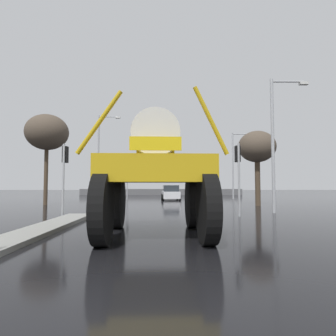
# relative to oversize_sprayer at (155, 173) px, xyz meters

# --- Properties ---
(ground_plane) EXTENTS (120.00, 120.00, 0.00)m
(ground_plane) POSITION_rel_oversize_sprayer_xyz_m (-0.33, 12.28, -1.98)
(ground_plane) COLOR black
(median_island) EXTENTS (1.20, 9.70, 0.15)m
(median_island) POSITION_rel_oversize_sprayer_xyz_m (-3.95, 0.48, -1.91)
(median_island) COLOR gray
(median_island) RESTS_ON ground
(oversize_sprayer) EXTENTS (4.10, 5.23, 4.29)m
(oversize_sprayer) POSITION_rel_oversize_sprayer_xyz_m (0.00, 0.00, 0.00)
(oversize_sprayer) COLOR black
(oversize_sprayer) RESTS_ON ground
(sedan_ahead) EXTENTS (2.05, 4.18, 1.52)m
(sedan_ahead) POSITION_rel_oversize_sprayer_xyz_m (0.88, 20.93, -1.27)
(sedan_ahead) COLOR silver
(sedan_ahead) RESTS_ON ground
(traffic_signal_near_left) EXTENTS (0.24, 0.54, 3.67)m
(traffic_signal_near_left) POSITION_rel_oversize_sprayer_xyz_m (-4.83, 5.33, 0.70)
(traffic_signal_near_left) COLOR #A8AAAF
(traffic_signal_near_left) RESTS_ON ground
(traffic_signal_near_right) EXTENTS (0.24, 0.54, 3.71)m
(traffic_signal_near_right) POSITION_rel_oversize_sprayer_xyz_m (4.06, 5.33, 0.73)
(traffic_signal_near_right) COLOR #A8AAAF
(traffic_signal_near_right) RESTS_ON ground
(traffic_signal_far_left) EXTENTS (0.24, 0.55, 3.77)m
(traffic_signal_far_left) POSITION_rel_oversize_sprayer_xyz_m (-3.74, 21.24, 0.76)
(traffic_signal_far_left) COLOR #A8AAAF
(traffic_signal_far_left) RESTS_ON ground
(streetlight_near_right) EXTENTS (2.22, 0.24, 7.76)m
(streetlight_near_right) POSITION_rel_oversize_sprayer_xyz_m (6.70, 7.00, 2.38)
(streetlight_near_right) COLOR #A8AAAF
(streetlight_near_right) RESTS_ON ground
(streetlight_far_left) EXTENTS (2.34, 0.24, 8.84)m
(streetlight_far_left) POSITION_rel_oversize_sprayer_xyz_m (-6.47, 20.24, 2.94)
(streetlight_far_left) COLOR #A8AAAF
(streetlight_far_left) RESTS_ON ground
(streetlight_far_right) EXTENTS (2.22, 0.24, 7.47)m
(streetlight_far_right) POSITION_rel_oversize_sprayer_xyz_m (8.14, 22.74, 2.23)
(streetlight_far_right) COLOR #A8AAAF
(streetlight_far_right) RESTS_ON ground
(bare_tree_left) EXTENTS (3.37, 3.37, 7.25)m
(bare_tree_left) POSITION_rel_oversize_sprayer_xyz_m (-9.21, 13.56, 3.78)
(bare_tree_left) COLOR #473828
(bare_tree_left) RESTS_ON ground
(bare_tree_right) EXTENTS (2.84, 2.84, 5.73)m
(bare_tree_right) POSITION_rel_oversize_sprayer_xyz_m (7.39, 12.50, 2.47)
(bare_tree_right) COLOR #473828
(bare_tree_right) RESTS_ON ground
(roadside_barrier) EXTENTS (24.78, 0.24, 0.90)m
(roadside_barrier) POSITION_rel_oversize_sprayer_xyz_m (-0.33, 34.30, -1.53)
(roadside_barrier) COLOR #59595B
(roadside_barrier) RESTS_ON ground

